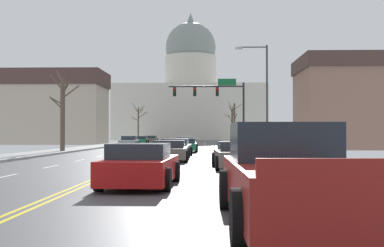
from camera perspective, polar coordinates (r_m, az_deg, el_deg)
The scene contains 22 objects.
ground at distance 36.67m, azimuth -4.16°, elevation -3.51°, with size 20.00×180.00×0.20m.
signal_gantry at distance 51.58m, azimuth 2.87°, elevation 2.99°, with size 7.91×0.41×7.09m.
street_lamp_right at distance 37.08m, azimuth 8.13°, elevation 4.01°, with size 2.42×0.24×7.95m.
capitol_building at distance 120.95m, azimuth -0.16°, elevation 2.79°, with size 35.41×20.54×31.09m.
sedan_near_00 at distance 46.93m, azimuth -0.72°, elevation -2.35°, with size 2.02×4.58×1.19m.
sedan_near_01 at distance 40.52m, azimuth -0.77°, elevation -2.57°, with size 2.04×4.29×1.13m.
sedan_near_02 at distance 33.12m, azimuth -1.88°, elevation -2.83°, with size 2.18×4.33×1.17m.
sedan_near_03 at distance 27.50m, azimuth -2.58°, elevation -3.21°, with size 2.15×4.58×1.15m.
sedan_near_04 at distance 21.81m, azimuth 5.15°, elevation -3.70°, with size 2.15×4.62×1.18m.
sedan_near_05 at distance 14.51m, azimuth -5.92°, elevation -4.91°, with size 2.14×4.48×1.25m.
pickup_truck_near_06 at distance 8.72m, azimuth 11.05°, elevation -6.20°, with size 2.30×5.66×1.73m.
sedan_oncoming_00 at distance 58.28m, azimuth -7.26°, elevation -2.08°, with size 2.21×4.65×1.24m.
sedan_oncoming_01 at distance 68.83m, azimuth -5.94°, elevation -1.96°, with size 2.15×4.46×1.17m.
sedan_oncoming_02 at distance 81.37m, azimuth -4.75°, elevation -1.83°, with size 2.09×4.68×1.16m.
flank_building_00 at distance 72.96m, azimuth -15.35°, elevation 1.80°, with size 13.83×9.05×10.33m.
flank_building_01 at distance 51.17m, azimuth 16.89°, elevation 2.31°, with size 8.52×8.95×9.06m.
bare_tree_00 at distance 91.16m, azimuth 4.65°, elevation -0.01°, with size 2.02×2.53×6.45m.
bare_tree_01 at distance 41.07m, azimuth -14.67°, elevation 1.34°, with size 2.14×2.07×6.61m.
bare_tree_02 at distance 75.17m, azimuth 4.90°, elevation 0.24°, with size 2.17×2.05×6.19m.
bare_tree_03 at distance 88.30m, azimuth -6.18°, elevation 0.20°, with size 2.78×1.61×6.77m.
pedestrian_00 at distance 45.79m, azimuth 7.16°, elevation -1.73°, with size 0.35×0.34×1.66m.
bicycle_parked at distance 37.94m, azimuth 8.03°, elevation -2.72°, with size 0.12×1.77×0.85m.
Camera 1 is at (3.66, -36.45, 1.54)m, focal length 46.36 mm.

